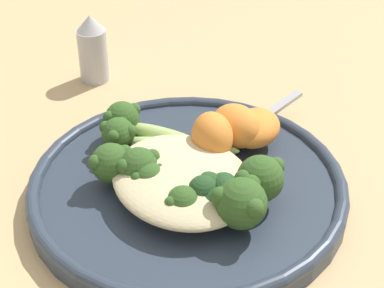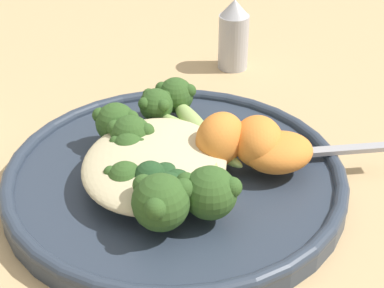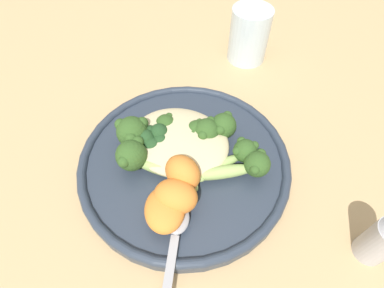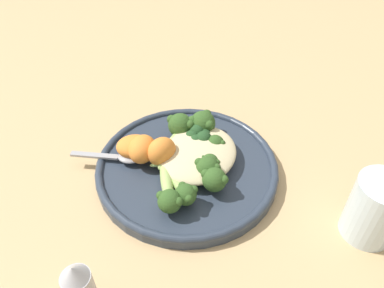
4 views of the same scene
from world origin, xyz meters
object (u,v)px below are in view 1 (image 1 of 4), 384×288
broccoli_stalk_0 (138,125)px  broccoli_stalk_7 (248,172)px  spoon (253,123)px  salt_shaker (90,49)px  sweet_potato_chunk_1 (236,126)px  broccoli_stalk_5 (190,183)px  broccoli_stalk_3 (148,163)px  broccoli_stalk_1 (143,138)px  sweet_potato_chunk_0 (210,135)px  sweet_potato_chunk_2 (256,129)px  broccoli_stalk_4 (166,169)px  broccoli_stalk_2 (132,160)px  broccoli_stalk_6 (235,195)px  kale_tuft (216,192)px  quinoa_mound (182,179)px  plate (188,187)px

broccoli_stalk_0 → broccoli_stalk_7: 0.12m
spoon → salt_shaker: bearing=94.0°
sweet_potato_chunk_1 → broccoli_stalk_5: bearing=118.4°
broccoli_stalk_3 → broccoli_stalk_5: size_ratio=1.06×
broccoli_stalk_1 → salt_shaker: 0.18m
sweet_potato_chunk_0 → sweet_potato_chunk_2: 0.05m
broccoli_stalk_4 → salt_shaker: 0.23m
broccoli_stalk_1 → sweet_potato_chunk_2: bearing=-164.9°
broccoli_stalk_4 → broccoli_stalk_5: size_ratio=0.98×
broccoli_stalk_3 → broccoli_stalk_5: broccoli_stalk_3 is taller
broccoli_stalk_4 → sweet_potato_chunk_1: (0.01, -0.08, 0.01)m
broccoli_stalk_2 → broccoli_stalk_0: bearing=-116.4°
broccoli_stalk_1 → sweet_potato_chunk_0: size_ratio=2.27×
broccoli_stalk_5 → spoon: broccoli_stalk_5 is taller
broccoli_stalk_6 → broccoli_stalk_0: bearing=-159.3°
broccoli_stalk_0 → sweet_potato_chunk_0: 0.07m
broccoli_stalk_0 → sweet_potato_chunk_1: (-0.06, -0.07, 0.01)m
broccoli_stalk_6 → kale_tuft: broccoli_stalk_6 is taller
broccoli_stalk_3 → broccoli_stalk_6: 0.08m
salt_shaker → sweet_potato_chunk_0: bearing=-175.1°
broccoli_stalk_5 → sweet_potato_chunk_0: 0.06m
quinoa_mound → salt_shaker: salt_shaker is taller
broccoli_stalk_3 → sweet_potato_chunk_0: sweet_potato_chunk_0 is taller
plate → kale_tuft: size_ratio=6.17×
quinoa_mound → salt_shaker: size_ratio=1.67×
broccoli_stalk_4 → sweet_potato_chunk_2: sweet_potato_chunk_2 is taller
sweet_potato_chunk_1 → spoon: 0.04m
broccoli_stalk_3 → sweet_potato_chunk_2: 0.11m
quinoa_mound → spoon: size_ratio=1.18×
broccoli_stalk_7 → kale_tuft: (-0.00, 0.03, -0.00)m
broccoli_stalk_2 → quinoa_mound: bearing=127.5°
broccoli_stalk_7 → kale_tuft: size_ratio=2.52×
broccoli_stalk_4 → broccoli_stalk_1: bearing=-111.9°
broccoli_stalk_3 → kale_tuft: (-0.06, -0.03, -0.00)m
spoon → quinoa_mound: bearing=-173.7°
broccoli_stalk_3 → broccoli_stalk_1: bearing=-114.6°
sweet_potato_chunk_2 → salt_shaker: size_ratio=0.71×
plate → sweet_potato_chunk_2: sweet_potato_chunk_2 is taller
broccoli_stalk_6 → sweet_potato_chunk_1: broccoli_stalk_6 is taller
plate → broccoli_stalk_7: (-0.04, -0.03, 0.03)m
broccoli_stalk_5 → sweet_potato_chunk_1: size_ratio=1.95×
sweet_potato_chunk_2 → salt_shaker: 0.23m
broccoli_stalk_1 → kale_tuft: 0.10m
plate → spoon: 0.10m
broccoli_stalk_1 → sweet_potato_chunk_2: broccoli_stalk_1 is taller
plate → broccoli_stalk_6: broccoli_stalk_6 is taller
broccoli_stalk_4 → spoon: size_ratio=0.86×
broccoli_stalk_4 → broccoli_stalk_6: size_ratio=0.73×
plate → sweet_potato_chunk_0: 0.05m
broccoli_stalk_2 → salt_shaker: size_ratio=1.42×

